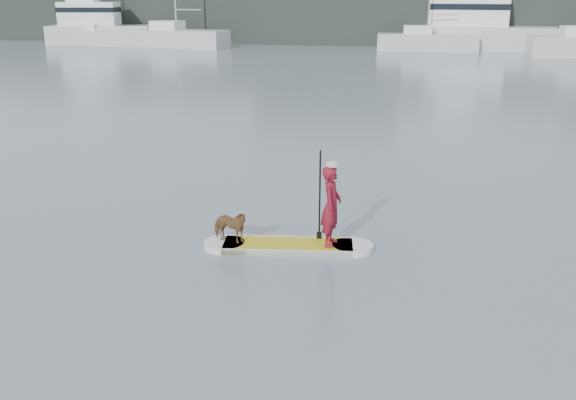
% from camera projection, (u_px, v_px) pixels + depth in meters
% --- Properties ---
extents(ground, '(140.00, 140.00, 0.00)m').
position_uv_depth(ground, '(404.00, 278.00, 11.18)').
color(ground, slate).
rests_on(ground, ground).
extents(paddleboard, '(3.27, 1.20, 0.12)m').
position_uv_depth(paddleboard, '(288.00, 246.00, 12.44)').
color(paddleboard, gold).
rests_on(paddleboard, ground).
extents(paddler, '(0.39, 0.58, 1.56)m').
position_uv_depth(paddler, '(331.00, 206.00, 12.14)').
color(paddler, maroon).
rests_on(paddler, paddleboard).
extents(white_cap, '(0.22, 0.22, 0.07)m').
position_uv_depth(white_cap, '(332.00, 164.00, 11.89)').
color(white_cap, silver).
rests_on(white_cap, paddler).
extents(dog, '(0.82, 0.49, 0.65)m').
position_uv_depth(dog, '(230.00, 226.00, 12.39)').
color(dog, '#502C1B').
rests_on(dog, paddleboard).
extents(paddle, '(0.10, 0.30, 2.00)m').
position_uv_depth(paddle, '(320.00, 206.00, 12.45)').
color(paddle, black).
rests_on(paddle, ground).
extents(sailboat_a, '(8.01, 2.85, 11.47)m').
position_uv_depth(sailboat_a, '(96.00, 36.00, 59.96)').
color(sailboat_a, silver).
rests_on(sailboat_a, ground).
extents(sailboat_b, '(9.69, 4.27, 13.91)m').
position_uv_depth(sailboat_b, '(176.00, 36.00, 57.62)').
color(sailboat_b, silver).
rests_on(sailboat_b, ground).
extents(sailboat_d, '(8.45, 3.13, 12.23)m').
position_uv_depth(sailboat_d, '(426.00, 40.00, 54.12)').
color(sailboat_d, silver).
rests_on(sailboat_d, ground).
extents(motor_yacht_a, '(12.23, 4.95, 7.14)m').
position_uv_depth(motor_yacht_a, '(477.00, 26.00, 54.98)').
color(motor_yacht_a, silver).
rests_on(motor_yacht_a, ground).
extents(motor_yacht_b, '(10.10, 5.11, 6.36)m').
position_uv_depth(motor_yacht_b, '(96.00, 25.00, 60.52)').
color(motor_yacht_b, silver).
rests_on(motor_yacht_b, ground).
extents(shore_mass, '(90.00, 6.00, 6.00)m').
position_uv_depth(shore_mass, '(433.00, 12.00, 59.47)').
color(shore_mass, black).
rests_on(shore_mass, ground).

